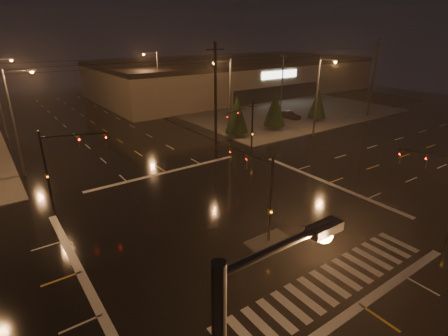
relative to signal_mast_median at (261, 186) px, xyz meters
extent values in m
plane|color=black|center=(0.00, 3.07, -3.75)|extent=(140.00, 140.00, 0.00)
cube|color=#494641|center=(30.00, 33.07, -3.69)|extent=(36.00, 36.00, 0.12)
cube|color=#494641|center=(0.00, -0.93, -3.68)|extent=(3.00, 1.60, 0.15)
cube|color=beige|center=(0.00, -5.93, -3.75)|extent=(15.00, 2.60, 0.01)
cube|color=beige|center=(0.00, -7.93, -3.75)|extent=(16.00, 0.50, 0.01)
cube|color=beige|center=(0.00, 14.07, -3.75)|extent=(16.00, 0.50, 0.01)
cube|color=black|center=(35.00, 31.07, -3.71)|extent=(50.00, 24.00, 0.08)
cube|color=#776355|center=(35.00, 49.07, -0.25)|extent=(60.00, 28.00, 7.00)
cube|color=black|center=(35.00, 49.07, 3.05)|extent=(60.20, 28.20, 0.80)
cube|color=white|center=(35.00, 34.97, 1.45)|extent=(9.00, 0.20, 1.40)
cube|color=black|center=(35.00, 35.02, -2.15)|extent=(22.00, 0.15, 2.80)
cylinder|color=black|center=(0.00, -0.93, -0.75)|extent=(0.18, 0.18, 6.00)
cylinder|color=black|center=(0.00, 1.32, 1.75)|extent=(0.12, 4.50, 0.12)
imported|color=#594707|center=(0.00, 3.35, 1.70)|extent=(0.16, 0.20, 1.00)
cube|color=#594707|center=(0.00, -0.93, -1.45)|extent=(0.25, 0.18, 0.35)
cylinder|color=black|center=(10.50, 13.57, -0.75)|extent=(0.18, 0.18, 6.00)
cylinder|color=black|center=(8.15, 12.72, 1.75)|extent=(4.74, 1.82, 0.12)
imported|color=#594707|center=(6.04, 11.95, 1.70)|extent=(0.24, 0.22, 1.00)
cube|color=#594707|center=(10.50, 13.57, -1.45)|extent=(0.25, 0.18, 0.35)
cylinder|color=black|center=(-10.50, 13.57, -0.75)|extent=(0.18, 0.18, 6.00)
cylinder|color=black|center=(-8.15, 12.72, 1.75)|extent=(4.74, 1.82, 0.12)
imported|color=#594707|center=(-6.04, 11.95, 1.70)|extent=(0.24, 0.22, 1.00)
cube|color=#594707|center=(-10.50, 13.57, -1.45)|extent=(0.25, 0.18, 0.35)
cylinder|color=black|center=(9.82, -5.55, 1.75)|extent=(1.48, 3.80, 0.12)
imported|color=#594707|center=(9.20, -3.86, 1.70)|extent=(0.22, 0.24, 1.00)
cylinder|color=#38383A|center=(-10.30, -11.93, 6.05)|extent=(2.40, 0.14, 0.14)
cube|color=#38383A|center=(-9.20, -11.93, 6.00)|extent=(0.70, 0.30, 0.18)
sphere|color=orange|center=(-9.20, -11.93, 5.87)|extent=(0.32, 0.32, 0.32)
cylinder|color=#38383A|center=(-11.50, 21.07, 1.25)|extent=(0.24, 0.24, 10.00)
cylinder|color=#38383A|center=(-10.30, 21.07, 6.05)|extent=(2.40, 0.14, 0.14)
cube|color=#38383A|center=(-9.20, 21.07, 6.00)|extent=(0.70, 0.30, 0.18)
sphere|color=orange|center=(-9.20, 21.07, 5.87)|extent=(0.32, 0.32, 0.32)
cylinder|color=#38383A|center=(-10.30, 37.07, 6.05)|extent=(2.40, 0.14, 0.14)
cube|color=#38383A|center=(-9.20, 37.07, 6.00)|extent=(0.70, 0.30, 0.18)
sphere|color=orange|center=(-9.20, 37.07, 5.87)|extent=(0.32, 0.32, 0.32)
cylinder|color=#38383A|center=(11.50, 19.07, 1.25)|extent=(0.24, 0.24, 10.00)
cylinder|color=#38383A|center=(10.30, 19.07, 6.05)|extent=(2.40, 0.14, 0.14)
cube|color=#38383A|center=(9.20, 19.07, 6.00)|extent=(0.70, 0.30, 0.18)
sphere|color=orange|center=(9.20, 19.07, 5.87)|extent=(0.32, 0.32, 0.32)
cylinder|color=#38383A|center=(11.50, 39.07, 1.25)|extent=(0.24, 0.24, 10.00)
cylinder|color=#38383A|center=(10.30, 39.07, 6.05)|extent=(2.40, 0.14, 0.14)
cube|color=#38383A|center=(9.20, 39.07, 6.00)|extent=(0.70, 0.30, 0.18)
sphere|color=orange|center=(9.20, 39.07, 5.87)|extent=(0.32, 0.32, 0.32)
cylinder|color=#38383A|center=(22.00, 14.57, 1.25)|extent=(0.24, 0.24, 10.00)
cylinder|color=#38383A|center=(22.00, 13.37, 6.05)|extent=(0.14, 2.40, 0.14)
cube|color=#38383A|center=(22.00, 12.27, 6.00)|extent=(0.30, 0.70, 0.18)
sphere|color=orange|center=(22.00, 12.27, 5.87)|extent=(0.32, 0.32, 0.32)
cylinder|color=black|center=(8.00, 17.07, 2.25)|extent=(0.32, 0.32, 12.00)
cube|color=black|center=(8.00, 17.07, 7.45)|extent=(2.20, 0.12, 0.12)
cylinder|color=black|center=(38.00, 17.07, 2.25)|extent=(0.32, 0.32, 12.00)
cube|color=black|center=(38.00, 17.07, 7.45)|extent=(2.20, 0.12, 0.12)
cylinder|color=black|center=(13.20, 19.91, -3.40)|extent=(0.18, 0.18, 0.70)
cone|color=black|center=(13.20, 19.91, -0.70)|extent=(3.02, 3.02, 4.71)
cylinder|color=black|center=(19.61, 19.65, -3.40)|extent=(0.18, 0.18, 0.70)
cone|color=black|center=(19.61, 19.65, -0.69)|extent=(3.03, 3.03, 4.73)
cylinder|color=black|center=(28.29, 19.49, -3.40)|extent=(0.18, 0.18, 0.70)
cone|color=black|center=(28.29, 19.49, -0.92)|extent=(2.72, 2.72, 4.26)
imported|color=black|center=(26.11, 23.14, -3.08)|extent=(2.35, 4.16, 1.34)
camera|label=1|loc=(-13.79, -15.30, 9.28)|focal=28.00mm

